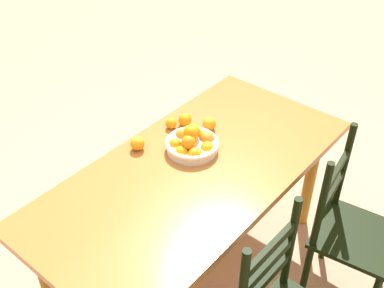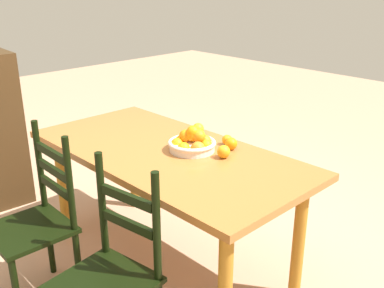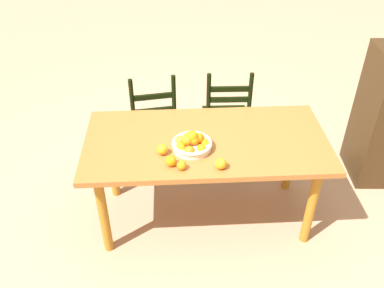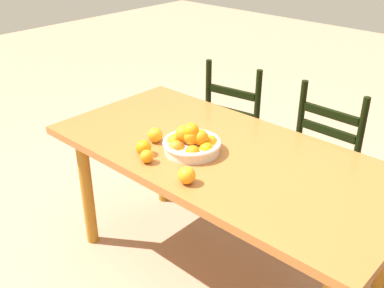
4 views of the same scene
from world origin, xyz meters
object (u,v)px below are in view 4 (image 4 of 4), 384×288
at_px(chair_near_window, 333,167).
at_px(orange_loose_1, 187,175).
at_px(orange_loose_0, 147,156).
at_px(fruit_bowl, 192,143).
at_px(chair_by_cabinet, 240,137).
at_px(orange_loose_3, 155,135).
at_px(dining_table, 223,168).
at_px(orange_loose_2, 144,148).

xyz_separation_m(chair_near_window, orange_loose_1, (-0.18, -1.04, 0.34)).
relative_size(chair_near_window, orange_loose_0, 15.76).
bearing_deg(orange_loose_0, fruit_bowl, 69.95).
bearing_deg(chair_by_cabinet, orange_loose_1, 106.67).
height_order(chair_near_window, orange_loose_3, chair_near_window).
relative_size(dining_table, orange_loose_1, 23.17).
distance_m(chair_near_window, orange_loose_2, 1.16).
height_order(chair_by_cabinet, orange_loose_0, chair_by_cabinet).
height_order(fruit_bowl, orange_loose_1, fruit_bowl).
relative_size(dining_table, chair_by_cabinet, 1.78).
bearing_deg(dining_table, fruit_bowl, -136.04).
bearing_deg(orange_loose_3, chair_by_cabinet, 96.46).
relative_size(orange_loose_2, orange_loose_3, 0.98).
height_order(dining_table, fruit_bowl, fruit_bowl).
height_order(chair_by_cabinet, orange_loose_2, chair_by_cabinet).
height_order(orange_loose_2, orange_loose_3, orange_loose_3).
xyz_separation_m(orange_loose_1, orange_loose_2, (-0.32, 0.05, -0.00)).
xyz_separation_m(chair_by_cabinet, orange_loose_2, (0.15, -0.97, 0.35)).
bearing_deg(orange_loose_1, fruit_bowl, 128.45).
bearing_deg(dining_table, orange_loose_1, -78.52).
height_order(orange_loose_0, orange_loose_3, orange_loose_3).
relative_size(chair_near_window, chair_by_cabinet, 1.00).
bearing_deg(chair_by_cabinet, chair_near_window, 173.84).
xyz_separation_m(dining_table, orange_loose_2, (-0.26, -0.28, 0.13)).
bearing_deg(orange_loose_3, fruit_bowl, 12.99).
bearing_deg(chair_near_window, orange_loose_2, 64.64).
xyz_separation_m(dining_table, fruit_bowl, (-0.11, -0.11, 0.14)).
height_order(chair_near_window, orange_loose_0, chair_near_window).
relative_size(dining_table, orange_loose_3, 23.42).
bearing_deg(orange_loose_1, orange_loose_2, 171.60).
relative_size(chair_by_cabinet, orange_loose_2, 13.51).
bearing_deg(orange_loose_2, dining_table, 47.47).
distance_m(chair_by_cabinet, orange_loose_3, 0.92).
xyz_separation_m(dining_table, chair_by_cabinet, (-0.41, 0.69, -0.22)).
xyz_separation_m(chair_near_window, orange_loose_0, (-0.43, -1.04, 0.33)).
height_order(fruit_bowl, orange_loose_0, fruit_bowl).
distance_m(dining_table, orange_loose_2, 0.40).
xyz_separation_m(orange_loose_0, orange_loose_1, (0.25, -0.01, 0.01)).
bearing_deg(orange_loose_3, orange_loose_0, -53.69).
xyz_separation_m(chair_by_cabinet, orange_loose_0, (0.22, -1.01, 0.35)).
bearing_deg(chair_near_window, orange_loose_3, 58.70).
height_order(orange_loose_0, orange_loose_1, orange_loose_1).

